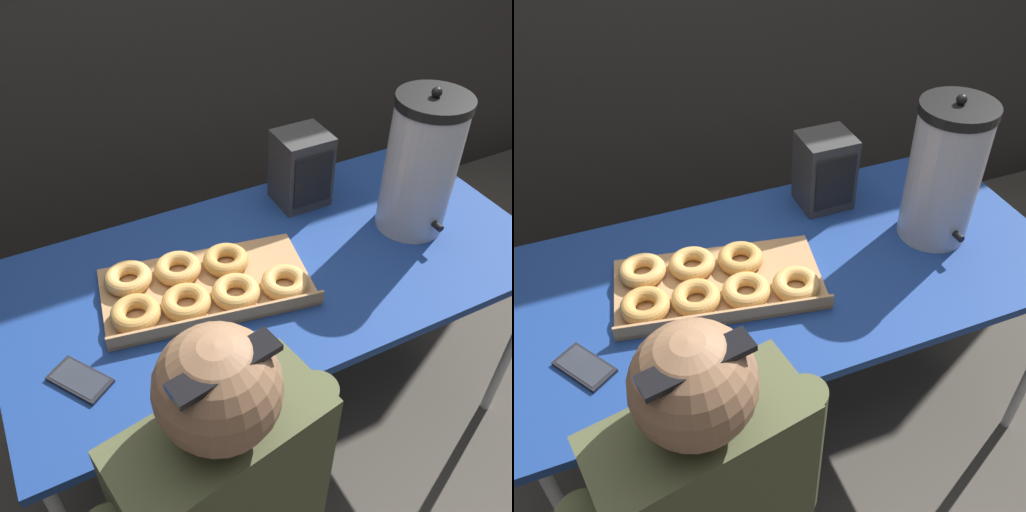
# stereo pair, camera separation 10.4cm
# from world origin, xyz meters

# --- Properties ---
(ground_plane) EXTENTS (12.00, 12.00, 0.00)m
(ground_plane) POSITION_xyz_m (0.00, 0.00, 0.00)
(ground_plane) COLOR #4C473F
(folding_table) EXTENTS (1.57, 0.77, 0.76)m
(folding_table) POSITION_xyz_m (0.00, 0.00, 0.71)
(folding_table) COLOR navy
(folding_table) RESTS_ON ground
(donut_box) EXTENTS (0.61, 0.39, 0.06)m
(donut_box) POSITION_xyz_m (-0.24, -0.01, 0.78)
(donut_box) COLOR tan
(donut_box) RESTS_ON folding_table
(coffee_urn) EXTENTS (0.21, 0.24, 0.45)m
(coffee_urn) POSITION_xyz_m (0.46, -0.02, 0.97)
(coffee_urn) COLOR #B7B7BC
(coffee_urn) RESTS_ON folding_table
(cell_phone) EXTENTS (0.15, 0.16, 0.01)m
(cell_phone) POSITION_xyz_m (-0.61, -0.15, 0.76)
(cell_phone) COLOR black
(cell_phone) RESTS_ON folding_table
(space_heater) EXTENTS (0.16, 0.15, 0.24)m
(space_heater) POSITION_xyz_m (0.22, 0.25, 0.88)
(space_heater) COLOR #333333
(space_heater) RESTS_ON folding_table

